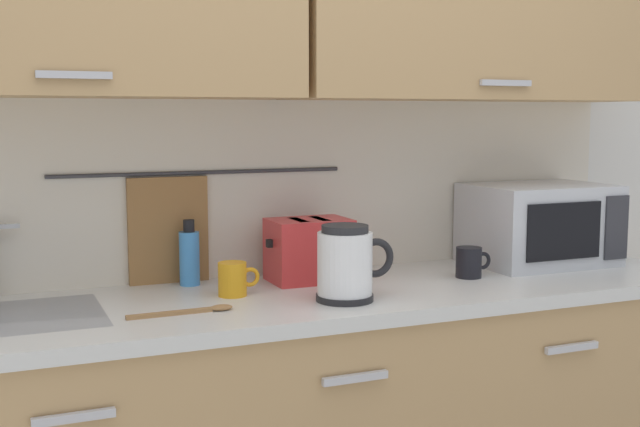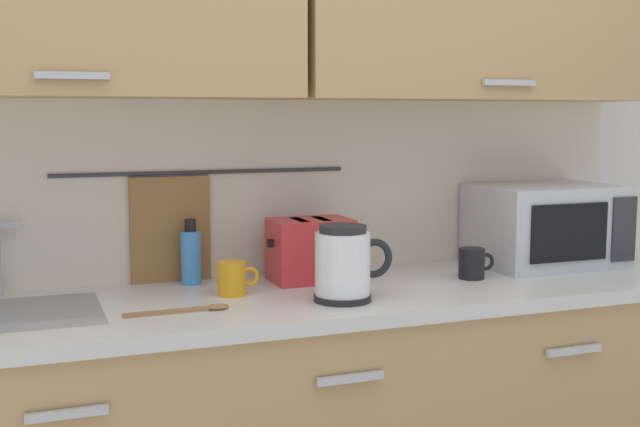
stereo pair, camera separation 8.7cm
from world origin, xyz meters
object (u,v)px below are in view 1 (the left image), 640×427
at_px(electric_kettle, 346,264).
at_px(mug_by_kettle, 470,262).
at_px(wooden_spoon, 194,311).
at_px(mug_near_sink, 233,279).
at_px(dish_soap_bottle, 189,256).
at_px(microwave, 539,224).
at_px(toaster, 309,250).

xyz_separation_m(electric_kettle, mug_by_kettle, (0.49, 0.14, -0.05)).
bearing_deg(electric_kettle, wooden_spoon, 176.68).
xyz_separation_m(mug_near_sink, mug_by_kettle, (0.75, -0.04, 0.00)).
bearing_deg(dish_soap_bottle, microwave, -5.49).
xyz_separation_m(toaster, mug_by_kettle, (0.48, -0.15, -0.05)).
distance_m(microwave, dish_soap_bottle, 1.19).
bearing_deg(electric_kettle, mug_by_kettle, 15.61).
relative_size(mug_near_sink, toaster, 0.47).
bearing_deg(toaster, dish_soap_bottle, 166.98).
bearing_deg(microwave, toaster, 177.76).
height_order(electric_kettle, wooden_spoon, electric_kettle).
relative_size(microwave, mug_by_kettle, 3.83).
height_order(electric_kettle, mug_by_kettle, electric_kettle).
height_order(microwave, electric_kettle, microwave).
bearing_deg(mug_near_sink, electric_kettle, -33.19).
distance_m(dish_soap_bottle, mug_by_kettle, 0.86).
relative_size(mug_by_kettle, wooden_spoon, 0.44).
xyz_separation_m(microwave, toaster, (-0.83, 0.03, -0.04)).
distance_m(electric_kettle, dish_soap_bottle, 0.50).
distance_m(dish_soap_bottle, toaster, 0.36).
distance_m(electric_kettle, wooden_spoon, 0.43).
distance_m(mug_near_sink, toaster, 0.30).
height_order(microwave, dish_soap_bottle, microwave).
height_order(toaster, mug_by_kettle, toaster).
xyz_separation_m(electric_kettle, mug_near_sink, (-0.27, 0.17, -0.05)).
bearing_deg(dish_soap_bottle, electric_kettle, -46.49).
bearing_deg(microwave, electric_kettle, -163.34).
bearing_deg(mug_by_kettle, wooden_spoon, -172.97).
relative_size(electric_kettle, wooden_spoon, 0.82).
bearing_deg(dish_soap_bottle, mug_by_kettle, -15.35).
height_order(electric_kettle, toaster, electric_kettle).
bearing_deg(mug_near_sink, dish_soap_bottle, 112.45).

